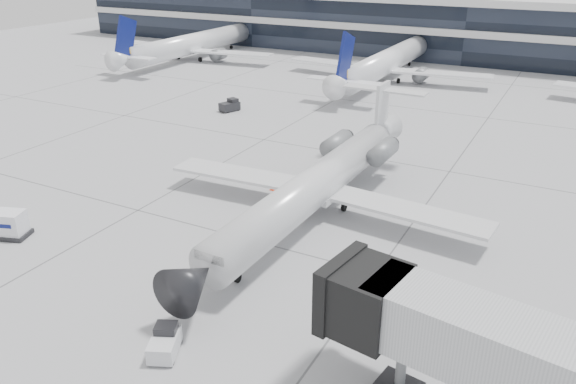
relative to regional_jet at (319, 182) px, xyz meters
The scene contains 9 objects.
ground 7.47m from the regional_jet, 114.28° to the right, with size 220.00×220.00×0.00m, color #9A9B9D.
terminal 75.71m from the regional_jet, 92.18° to the left, with size 170.00×22.00×10.00m, color black.
bg_jet_left 68.29m from the regional_jet, 134.56° to the left, with size 32.00×40.00×9.60m, color white, non-canonical shape.
bg_jet_center 49.89m from the regional_jet, 102.61° to the left, with size 32.00×40.00×9.60m, color white, non-canonical shape.
regional_jet is the anchor object (origin of this frame).
baggage_tug 18.88m from the regional_jet, 89.84° to the right, with size 2.12×2.58×1.42m.
cargo_uld 22.77m from the regional_jet, 141.96° to the right, with size 2.80×2.42×1.93m.
traffic_cone 6.27m from the regional_jet, 157.83° to the left, with size 0.56×0.56×0.63m.
far_tug 31.20m from the regional_jet, 136.17° to the left, with size 2.22×2.79×1.55m.
Camera 1 is at (19.42, -29.97, 19.38)m, focal length 35.00 mm.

